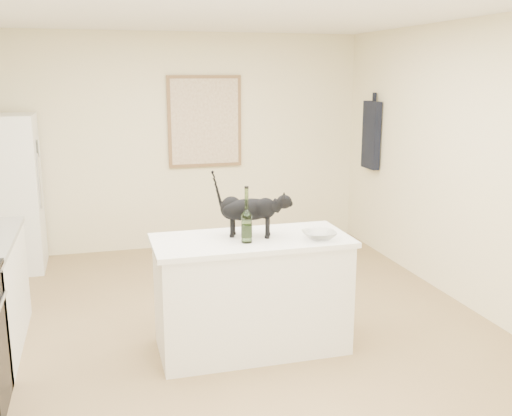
% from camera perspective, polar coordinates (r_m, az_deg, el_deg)
% --- Properties ---
extents(floor, '(5.50, 5.50, 0.00)m').
position_cam_1_polar(floor, '(4.94, -2.19, -12.48)').
color(floor, '#92764D').
rests_on(floor, ground).
extents(ceiling, '(5.50, 5.50, 0.00)m').
position_cam_1_polar(ceiling, '(4.49, -2.49, 19.06)').
color(ceiling, white).
rests_on(ceiling, ground).
extents(wall_back, '(4.50, 0.00, 4.50)m').
position_cam_1_polar(wall_back, '(7.21, -7.36, 6.32)').
color(wall_back, beige).
rests_on(wall_back, ground).
extents(wall_front, '(4.50, 0.00, 4.50)m').
position_cam_1_polar(wall_front, '(2.06, 15.76, -11.09)').
color(wall_front, beige).
rests_on(wall_front, ground).
extents(wall_right, '(0.00, 5.50, 5.50)m').
position_cam_1_polar(wall_right, '(5.50, 21.20, 3.48)').
color(wall_right, beige).
rests_on(wall_right, ground).
extents(island_base, '(1.44, 0.67, 0.86)m').
position_cam_1_polar(island_base, '(4.61, -0.44, -8.55)').
color(island_base, white).
rests_on(island_base, floor).
extents(island_top, '(1.50, 0.70, 0.04)m').
position_cam_1_polar(island_top, '(4.47, -0.45, -3.18)').
color(island_top, white).
rests_on(island_top, island_base).
extents(fridge, '(0.68, 0.68, 1.70)m').
position_cam_1_polar(fridge, '(6.88, -23.03, 1.27)').
color(fridge, white).
rests_on(fridge, floor).
extents(artwork_frame, '(0.90, 0.03, 1.10)m').
position_cam_1_polar(artwork_frame, '(7.21, -5.00, 8.37)').
color(artwork_frame, brown).
rests_on(artwork_frame, wall_back).
extents(artwork_canvas, '(0.82, 0.00, 1.02)m').
position_cam_1_polar(artwork_canvas, '(7.19, -4.97, 8.36)').
color(artwork_canvas, beige).
rests_on(artwork_canvas, wall_back).
extents(hanging_garment, '(0.08, 0.34, 0.80)m').
position_cam_1_polar(hanging_garment, '(7.19, 11.14, 6.96)').
color(hanging_garment, black).
rests_on(hanging_garment, wall_right).
extents(black_cat, '(0.56, 0.35, 0.38)m').
position_cam_1_polar(black_cat, '(4.46, -0.70, -0.43)').
color(black_cat, black).
rests_on(black_cat, island_top).
extents(wine_bottle, '(0.10, 0.10, 0.37)m').
position_cam_1_polar(wine_bottle, '(4.30, -0.92, -0.98)').
color(wine_bottle, '#325823').
rests_on(wine_bottle, island_top).
extents(glass_bowl, '(0.26, 0.26, 0.06)m').
position_cam_1_polar(glass_bowl, '(4.45, 6.16, -2.66)').
color(glass_bowl, silver).
rests_on(glass_bowl, island_top).
extents(fridge_paper, '(0.06, 0.13, 0.18)m').
position_cam_1_polar(fridge_paper, '(6.76, -20.50, 5.48)').
color(fridge_paper, white).
rests_on(fridge_paper, fridge).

